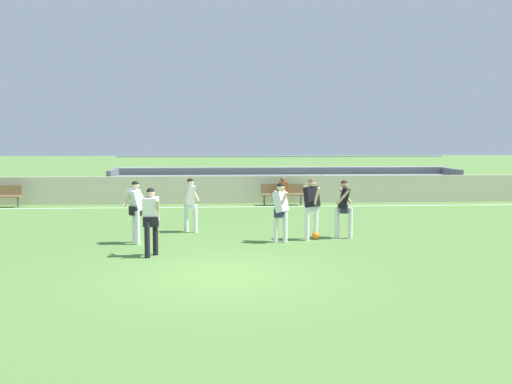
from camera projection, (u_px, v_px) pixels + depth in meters
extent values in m
plane|color=#517A38|center=(222.00, 275.00, 11.79)|extent=(160.00, 160.00, 0.00)
cube|color=white|center=(220.00, 207.00, 23.36)|extent=(44.00, 0.12, 0.01)
cube|color=beige|center=(220.00, 190.00, 24.57)|extent=(48.00, 0.16, 1.19)
cube|color=#B2B2B7|center=(288.00, 193.00, 25.83)|extent=(16.20, 0.36, 0.08)
cube|color=slate|center=(289.00, 197.00, 25.65)|extent=(16.20, 0.04, 0.34)
cube|color=#B2B2B7|center=(286.00, 184.00, 26.51)|extent=(16.20, 0.36, 0.08)
cube|color=slate|center=(287.00, 188.00, 26.33)|extent=(16.20, 0.04, 0.34)
cube|color=#B2B2B7|center=(284.00, 176.00, 27.19)|extent=(16.20, 0.36, 0.08)
cube|color=slate|center=(285.00, 180.00, 27.01)|extent=(16.20, 0.04, 0.34)
cube|color=#B2B2B7|center=(283.00, 168.00, 27.88)|extent=(16.20, 0.36, 0.08)
cube|color=slate|center=(283.00, 171.00, 27.69)|extent=(16.20, 0.04, 0.34)
cube|color=slate|center=(114.00, 184.00, 26.34)|extent=(0.20, 2.52, 1.37)
cube|color=slate|center=(450.00, 183.00, 27.40)|extent=(0.20, 2.52, 1.37)
cylinder|color=slate|center=(282.00, 156.00, 28.07)|extent=(16.20, 0.06, 0.06)
cube|color=olive|center=(283.00, 195.00, 23.94)|extent=(1.80, 0.40, 0.06)
cube|color=olive|center=(282.00, 188.00, 24.09)|extent=(1.80, 0.05, 0.40)
cylinder|color=#47474C|center=(264.00, 200.00, 23.91)|extent=(0.07, 0.07, 0.45)
cylinder|color=#47474C|center=(301.00, 200.00, 24.01)|extent=(0.07, 0.07, 0.45)
cube|color=olive|center=(0.00, 190.00, 23.32)|extent=(1.80, 0.05, 0.40)
cylinder|color=#47474C|center=(18.00, 202.00, 23.24)|extent=(0.07, 0.07, 0.45)
cylinder|color=#2D2D38|center=(283.00, 201.00, 23.74)|extent=(0.16, 0.16, 0.45)
cube|color=#B24C23|center=(283.00, 188.00, 23.91)|extent=(0.36, 0.24, 0.52)
sphere|color=brown|center=(283.00, 179.00, 23.88)|extent=(0.21, 0.21, 0.21)
cylinder|color=white|center=(350.00, 223.00, 16.05)|extent=(0.13, 0.13, 0.87)
cylinder|color=white|center=(337.00, 223.00, 16.10)|extent=(0.13, 0.13, 0.87)
cube|color=#232847|center=(344.00, 209.00, 16.03)|extent=(0.29, 0.40, 0.24)
cube|color=black|center=(344.00, 198.00, 16.00)|extent=(0.43, 0.45, 0.60)
cylinder|color=#D6A884|center=(343.00, 197.00, 15.79)|extent=(0.40, 0.16, 0.45)
cylinder|color=#D6A884|center=(345.00, 196.00, 16.21)|extent=(0.40, 0.16, 0.45)
sphere|color=#D6A884|center=(344.00, 184.00, 15.97)|extent=(0.21, 0.21, 0.21)
sphere|color=black|center=(344.00, 184.00, 15.96)|extent=(0.20, 0.20, 0.20)
cylinder|color=white|center=(307.00, 224.00, 15.69)|extent=(0.13, 0.13, 0.92)
cylinder|color=white|center=(316.00, 223.00, 15.94)|extent=(0.13, 0.13, 0.92)
cube|color=white|center=(312.00, 208.00, 15.77)|extent=(0.42, 0.36, 0.24)
cube|color=black|center=(312.00, 197.00, 15.74)|extent=(0.49, 0.46, 0.59)
cylinder|color=beige|center=(307.00, 195.00, 15.92)|extent=(0.19, 0.27, 0.51)
cylinder|color=beige|center=(317.00, 196.00, 15.56)|extent=(0.19, 0.27, 0.51)
sphere|color=beige|center=(312.00, 183.00, 15.71)|extent=(0.21, 0.21, 0.21)
sphere|color=brown|center=(312.00, 182.00, 15.70)|extent=(0.20, 0.20, 0.20)
cylinder|color=black|center=(155.00, 237.00, 13.76)|extent=(0.13, 0.13, 0.87)
cylinder|color=black|center=(147.00, 240.00, 13.43)|extent=(0.13, 0.13, 0.87)
cube|color=black|center=(151.00, 221.00, 13.56)|extent=(0.36, 0.23, 0.24)
cube|color=white|center=(151.00, 209.00, 13.53)|extent=(0.39, 0.31, 0.59)
cylinder|color=#D6A884|center=(158.00, 208.00, 13.42)|extent=(0.08, 0.39, 0.45)
cylinder|color=#D6A884|center=(144.00, 207.00, 13.63)|extent=(0.08, 0.39, 0.45)
sphere|color=#D6A884|center=(151.00, 193.00, 13.49)|extent=(0.21, 0.21, 0.21)
sphere|color=black|center=(151.00, 192.00, 13.49)|extent=(0.20, 0.20, 0.20)
cylinder|color=white|center=(135.00, 226.00, 15.40)|extent=(0.13, 0.13, 0.91)
cylinder|color=white|center=(137.00, 228.00, 15.12)|extent=(0.13, 0.13, 0.91)
cube|color=black|center=(136.00, 211.00, 15.22)|extent=(0.40, 0.42, 0.24)
cube|color=white|center=(136.00, 200.00, 15.19)|extent=(0.51, 0.52, 0.60)
cylinder|color=beige|center=(143.00, 198.00, 15.27)|extent=(0.33, 0.30, 0.46)
cylinder|color=beige|center=(128.00, 199.00, 15.09)|extent=(0.33, 0.30, 0.46)
sphere|color=beige|center=(135.00, 185.00, 15.15)|extent=(0.21, 0.21, 0.21)
sphere|color=black|center=(135.00, 185.00, 15.15)|extent=(0.20, 0.20, 0.20)
cylinder|color=white|center=(195.00, 219.00, 17.04)|extent=(0.13, 0.13, 0.84)
cylinder|color=white|center=(186.00, 218.00, 17.20)|extent=(0.13, 0.13, 0.84)
cube|color=white|center=(191.00, 205.00, 17.08)|extent=(0.25, 0.38, 0.24)
cube|color=white|center=(190.00, 195.00, 17.05)|extent=(0.33, 0.41, 0.58)
cylinder|color=beige|center=(186.00, 194.00, 16.87)|extent=(0.30, 0.10, 0.50)
cylinder|color=beige|center=(195.00, 193.00, 17.23)|extent=(0.30, 0.10, 0.50)
sphere|color=beige|center=(190.00, 182.00, 17.02)|extent=(0.21, 0.21, 0.21)
sphere|color=black|center=(190.00, 182.00, 17.02)|extent=(0.20, 0.20, 0.20)
cylinder|color=white|center=(276.00, 227.00, 15.44)|extent=(0.13, 0.13, 0.84)
cylinder|color=white|center=(285.00, 227.00, 15.44)|extent=(0.13, 0.13, 0.84)
cube|color=#232847|center=(281.00, 212.00, 15.40)|extent=(0.38, 0.42, 0.24)
cube|color=white|center=(281.00, 201.00, 15.37)|extent=(0.50, 0.51, 0.60)
cylinder|color=beige|center=(278.00, 199.00, 15.55)|extent=(0.29, 0.23, 0.50)
cylinder|color=beige|center=(283.00, 201.00, 15.18)|extent=(0.29, 0.23, 0.50)
sphere|color=beige|center=(281.00, 187.00, 15.34)|extent=(0.21, 0.21, 0.21)
sphere|color=black|center=(281.00, 187.00, 15.33)|extent=(0.20, 0.20, 0.20)
sphere|color=orange|center=(316.00, 235.00, 15.92)|extent=(0.22, 0.22, 0.22)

